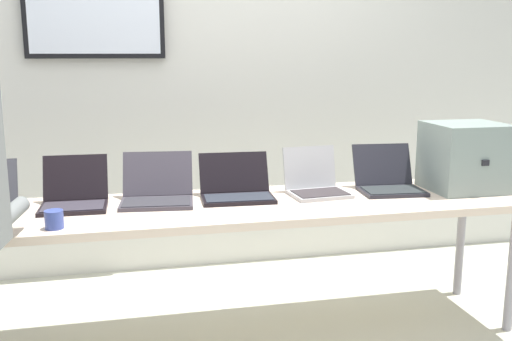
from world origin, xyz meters
name	(u,v)px	position (x,y,z in m)	size (l,w,h in m)	color
ground	(245,338)	(0.00, 0.00, -0.02)	(8.00, 8.00, 0.04)	beige
back_wall	(209,85)	(-0.02, 1.13, 1.28)	(8.00, 0.11, 2.54)	silver
workbench	(244,212)	(0.00, 0.00, 0.69)	(3.03, 0.70, 0.73)	beige
equipment_box	(465,157)	(1.26, 0.03, 0.92)	(0.40, 0.38, 0.38)	gray
laptop_station_1	(74,196)	(-0.84, 0.12, 0.79)	(0.33, 0.33, 0.24)	black
laptop_station_2	(157,191)	(-0.43, 0.12, 0.79)	(0.40, 0.38, 0.24)	#3D3741
laptop_station_3	(236,188)	(-0.02, 0.11, 0.79)	(0.39, 0.34, 0.22)	black
laptop_station_4	(316,184)	(0.42, 0.11, 0.79)	(0.33, 0.31, 0.25)	#B2B1B3
laptop_station_5	(388,181)	(0.84, 0.10, 0.79)	(0.36, 0.36, 0.24)	#24232B
coffee_mug	(54,219)	(-0.90, -0.25, 0.77)	(0.08, 0.08, 0.08)	#394B9D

